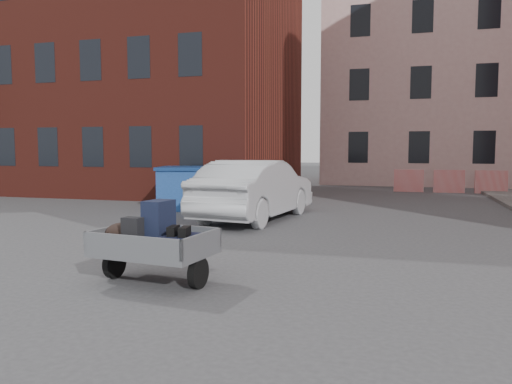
% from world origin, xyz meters
% --- Properties ---
extents(ground, '(120.00, 120.00, 0.00)m').
position_xyz_m(ground, '(0.00, 0.00, 0.00)').
color(ground, '#38383A').
rests_on(ground, ground).
extents(building_brick, '(12.00, 10.00, 14.00)m').
position_xyz_m(building_brick, '(-9.00, 13.00, 7.00)').
color(building_brick, '#591E16').
rests_on(building_brick, ground).
extents(building_pink, '(16.00, 8.00, 14.00)m').
position_xyz_m(building_pink, '(6.00, 22.00, 7.00)').
color(building_pink, '#C09794').
rests_on(building_pink, ground).
extents(far_building, '(6.00, 6.00, 8.00)m').
position_xyz_m(far_building, '(-20.00, 22.00, 4.00)').
color(far_building, maroon).
rests_on(far_building, ground).
extents(barriers, '(4.70, 0.18, 1.00)m').
position_xyz_m(barriers, '(4.20, 15.00, 0.50)').
color(barriers, red).
rests_on(barriers, ground).
extents(trailer, '(1.72, 1.89, 1.20)m').
position_xyz_m(trailer, '(-1.25, -1.96, 0.61)').
color(trailer, black).
rests_on(trailer, ground).
extents(dumpster, '(3.56, 2.41, 1.36)m').
position_xyz_m(dumpster, '(-3.70, 6.52, 0.69)').
color(dumpster, '#1F4796').
rests_on(dumpster, ground).
extents(silver_car, '(2.34, 5.12, 1.63)m').
position_xyz_m(silver_car, '(-1.66, 4.71, 0.81)').
color(silver_car, '#AFB1B7').
rests_on(silver_car, ground).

